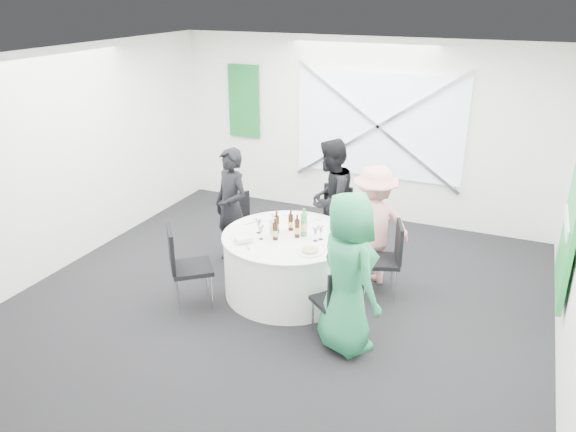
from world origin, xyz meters
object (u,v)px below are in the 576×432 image
at_px(chair_front_right, 337,298).
at_px(person_man_back_left, 231,207).
at_px(person_woman_green, 348,273).
at_px(chair_back, 334,215).
at_px(chair_back_left, 241,220).
at_px(chair_front_left, 183,261).
at_px(clear_water_bottle, 273,227).
at_px(chair_back_right, 388,254).
at_px(person_man_back, 330,200).
at_px(green_water_bottle, 304,225).
at_px(banquet_table, 288,264).
at_px(person_woman_pink, 373,226).

bearing_deg(chair_front_right, person_man_back_left, -82.85).
bearing_deg(person_man_back_left, person_woman_green, -7.16).
bearing_deg(chair_front_right, chair_back, -120.49).
xyz_separation_m(chair_back_left, person_woman_green, (2.00, -1.50, 0.34)).
height_order(chair_front_left, clear_water_bottle, clear_water_bottle).
distance_m(chair_back_right, person_man_back, 1.26).
bearing_deg(person_man_back, chair_back_right, 59.62).
distance_m(chair_back_right, green_water_bottle, 1.05).
xyz_separation_m(banquet_table, green_water_bottle, (0.18, 0.06, 0.51)).
height_order(chair_back, chair_back_right, chair_back).
xyz_separation_m(chair_back, chair_front_left, (-1.10, -2.01, 0.01)).
xyz_separation_m(person_man_back_left, green_water_bottle, (1.19, -0.41, 0.11)).
xyz_separation_m(banquet_table, chair_back, (0.14, 1.23, 0.19)).
distance_m(chair_back_left, person_man_back, 1.25).
bearing_deg(person_woman_green, clear_water_bottle, 7.18).
distance_m(chair_front_left, green_water_bottle, 1.44).
distance_m(chair_back, chair_front_right, 2.07).
height_order(chair_front_right, person_woman_green, person_woman_green).
distance_m(chair_front_left, person_man_back_left, 1.27).
relative_size(person_man_back, person_woman_green, 0.98).
bearing_deg(banquet_table, person_woman_green, -38.40).
xyz_separation_m(chair_back_right, clear_water_bottle, (-1.26, -0.49, 0.32)).
bearing_deg(person_man_back, banquet_table, 0.00).
bearing_deg(chair_back_right, chair_back, -150.49).
height_order(chair_back_right, person_man_back, person_man_back).
xyz_separation_m(chair_front_right, person_man_back_left, (-1.88, 1.17, 0.30)).
bearing_deg(person_woman_pink, chair_front_right, 52.52).
distance_m(chair_front_right, green_water_bottle, 1.10).
distance_m(person_man_back_left, person_man_back, 1.31).
bearing_deg(person_woman_pink, chair_back, -77.13).
bearing_deg(person_man_back_left, chair_front_right, -7.10).
xyz_separation_m(person_woman_green, clear_water_bottle, (-1.14, 0.69, 0.03)).
xyz_separation_m(chair_back_right, person_woman_pink, (-0.26, 0.27, 0.21)).
height_order(chair_front_right, clear_water_bottle, clear_water_bottle).
height_order(banquet_table, chair_back, chair_back).
bearing_deg(chair_back_left, person_man_back, -34.85).
height_order(person_man_back_left, person_woman_pink, person_man_back_left).
distance_m(chair_back_left, person_man_back_left, 0.37).
xyz_separation_m(chair_back, chair_back_right, (0.97, -0.84, -0.02)).
bearing_deg(chair_front_right, clear_water_bottle, -81.89).
bearing_deg(person_man_back_left, green_water_bottle, 5.84).
bearing_deg(person_woman_pink, person_man_back_left, -32.19).
bearing_deg(green_water_bottle, chair_front_right, -47.96).
bearing_deg(clear_water_bottle, person_woman_pink, 37.23).
height_order(person_man_back_left, green_water_bottle, person_man_back_left).
bearing_deg(green_water_bottle, chair_back_left, 151.09).
bearing_deg(banquet_table, chair_front_left, -140.87).
xyz_separation_m(person_man_back, person_woman_green, (0.87, -1.91, 0.01)).
relative_size(chair_front_left, person_man_back, 0.60).
height_order(chair_front_left, person_man_back, person_man_back).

